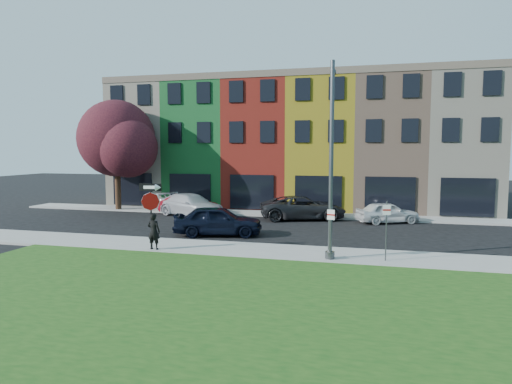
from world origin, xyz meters
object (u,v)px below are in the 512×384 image
(man, at_px, (154,231))
(sedan_near, at_px, (218,221))
(stop_sign, at_px, (151,203))
(street_lamp, at_px, (331,160))

(man, bearing_deg, sedan_near, -107.02)
(stop_sign, height_order, street_lamp, street_lamp)
(street_lamp, bearing_deg, man, 178.82)
(stop_sign, distance_m, sedan_near, 5.06)
(stop_sign, xyz_separation_m, man, (0.11, 0.02, -1.33))
(man, bearing_deg, stop_sign, 11.52)
(stop_sign, xyz_separation_m, sedan_near, (1.64, 4.56, -1.47))
(sedan_near, distance_m, street_lamp, 8.39)
(stop_sign, relative_size, street_lamp, 0.37)
(sedan_near, bearing_deg, man, 148.28)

